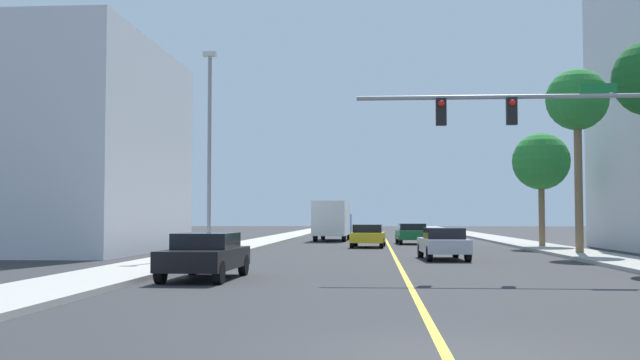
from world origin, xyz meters
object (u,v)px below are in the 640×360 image
(street_lamp, at_px, (209,143))
(palm_mid, at_px, (577,102))
(car_black, at_px, (205,255))
(car_green, at_px, (412,233))
(delivery_truck, at_px, (332,220))
(car_silver, at_px, (443,243))
(traffic_signal_mast, at_px, (563,132))
(palm_far, at_px, (541,162))
(car_yellow, at_px, (368,235))

(street_lamp, bearing_deg, palm_mid, 15.77)
(street_lamp, xyz_separation_m, car_black, (2.03, -9.63, -4.22))
(car_green, xyz_separation_m, delivery_truck, (-5.70, 6.63, 0.89))
(car_silver, bearing_deg, palm_mid, 25.95)
(street_lamp, xyz_separation_m, delivery_truck, (3.79, 26.12, -3.33))
(traffic_signal_mast, height_order, palm_far, palm_far)
(palm_mid, bearing_deg, car_silver, -151.22)
(street_lamp, bearing_deg, traffic_signal_mast, -31.92)
(traffic_signal_mast, xyz_separation_m, delivery_truck, (-8.96, 34.06, -2.82))
(delivery_truck, bearing_deg, car_green, -47.49)
(traffic_signal_mast, distance_m, street_lamp, 15.03)
(palm_far, bearing_deg, street_lamp, -141.38)
(car_black, bearing_deg, traffic_signal_mast, -169.05)
(street_lamp, xyz_separation_m, palm_far, (16.70, 13.34, 0.09))
(palm_far, height_order, car_green, palm_far)
(car_silver, distance_m, delivery_truck, 25.85)
(car_silver, relative_size, car_yellow, 0.99)
(palm_far, bearing_deg, car_green, 139.54)
(palm_mid, xyz_separation_m, car_silver, (-6.64, -3.65, -6.50))
(car_green, relative_size, car_black, 0.92)
(traffic_signal_mast, distance_m, palm_mid, 13.45)
(car_green, relative_size, car_yellow, 0.92)
(palm_mid, relative_size, car_silver, 1.98)
(traffic_signal_mast, distance_m, car_silver, 10.11)
(palm_far, distance_m, delivery_truck, 18.49)
(car_black, bearing_deg, street_lamp, -76.09)
(traffic_signal_mast, relative_size, car_green, 2.32)
(traffic_signal_mast, bearing_deg, car_black, -171.08)
(palm_far, xyz_separation_m, delivery_truck, (-12.91, 12.78, -3.42))
(palm_mid, bearing_deg, street_lamp, -164.23)
(car_silver, height_order, car_black, car_silver)
(car_green, xyz_separation_m, car_black, (-7.46, -29.11, -0.00))
(car_green, bearing_deg, street_lamp, -118.48)
(traffic_signal_mast, height_order, car_yellow, traffic_signal_mast)
(street_lamp, bearing_deg, car_green, 64.05)
(palm_far, height_order, car_silver, palm_far)
(street_lamp, height_order, delivery_truck, street_lamp)
(car_black, bearing_deg, car_silver, -124.41)
(car_green, distance_m, car_silver, 18.47)
(traffic_signal_mast, xyz_separation_m, car_black, (-10.72, -1.68, -3.70))
(palm_mid, bearing_deg, car_yellow, 137.32)
(car_silver, height_order, delivery_truck, delivery_truck)
(palm_mid, bearing_deg, car_black, -135.41)
(palm_far, relative_size, car_silver, 1.51)
(delivery_truck, bearing_deg, palm_mid, -57.45)
(street_lamp, height_order, car_silver, street_lamp)
(palm_far, bearing_deg, car_yellow, 177.27)
(street_lamp, relative_size, palm_far, 1.32)
(car_green, xyz_separation_m, car_silver, (0.40, -18.47, -0.01))
(car_green, bearing_deg, car_silver, -91.29)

